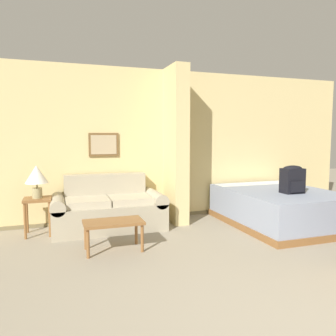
% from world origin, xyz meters
% --- Properties ---
extents(wall_back, '(7.24, 0.16, 2.60)m').
position_xyz_m(wall_back, '(-0.00, 4.07, 1.29)').
color(wall_back, '#DBC484').
rests_on(wall_back, ground_plane).
extents(wall_partition_pillar, '(0.24, 0.66, 2.60)m').
position_xyz_m(wall_partition_pillar, '(-0.03, 3.68, 1.30)').
color(wall_partition_pillar, '#DBC484').
rests_on(wall_partition_pillar, ground_plane).
extents(couch, '(1.72, 0.84, 0.84)m').
position_xyz_m(couch, '(-1.18, 3.59, 0.31)').
color(couch, tan).
rests_on(couch, ground_plane).
extents(coffee_table, '(0.74, 0.41, 0.39)m').
position_xyz_m(coffee_table, '(-1.28, 2.56, 0.34)').
color(coffee_table, brown).
rests_on(coffee_table, ground_plane).
extents(side_table, '(0.39, 0.39, 0.55)m').
position_xyz_m(side_table, '(-2.21, 3.59, 0.44)').
color(side_table, brown).
rests_on(side_table, ground_plane).
extents(table_lamp, '(0.33, 0.33, 0.48)m').
position_xyz_m(table_lamp, '(-2.21, 3.59, 0.87)').
color(table_lamp, tan).
rests_on(table_lamp, side_table).
extents(bed, '(1.58, 2.03, 0.57)m').
position_xyz_m(bed, '(1.51, 2.96, 0.29)').
color(bed, brown).
rests_on(bed, ground_plane).
extents(backpack, '(0.33, 0.24, 0.43)m').
position_xyz_m(backpack, '(1.52, 2.64, 0.79)').
color(backpack, black).
rests_on(backpack, bed).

